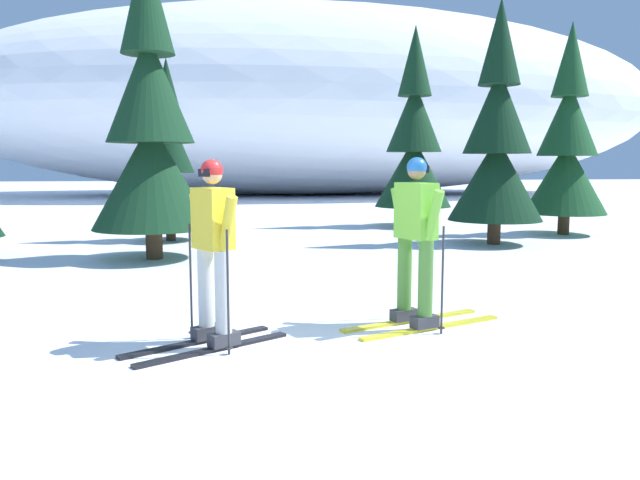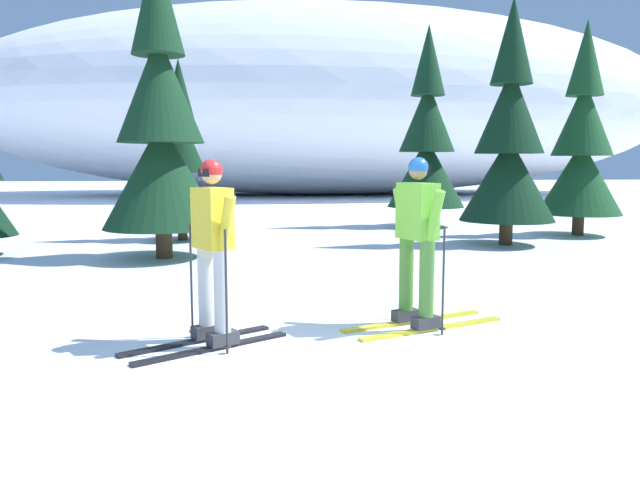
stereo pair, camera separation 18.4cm
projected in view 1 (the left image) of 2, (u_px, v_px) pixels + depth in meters
name	position (u px, v px, depth m)	size (l,w,h in m)	color
ground_plane	(316.00, 364.00, 5.22)	(120.00, 120.00, 0.00)	white
skier_lime_jacket	(416.00, 239.00, 6.34)	(1.80, 1.08, 1.75)	gold
skier_yellow_jacket	(213.00, 250.00, 5.68)	(1.53, 1.18, 1.73)	black
pine_tree_center_left	(150.00, 130.00, 10.80)	(2.11, 2.11, 5.45)	#47301E
pine_tree_center	(169.00, 165.00, 13.53)	(1.53, 1.53, 3.97)	#47301E
pine_tree_center_right	(414.00, 144.00, 16.65)	(2.06, 2.06, 5.35)	#47301E
pine_tree_right	(497.00, 143.00, 12.87)	(1.95, 1.95, 5.05)	#47301E
pine_tree_far_right	(567.00, 147.00, 14.70)	(1.93, 1.93, 5.00)	#47301E
snow_ridge_background	(309.00, 103.00, 34.40)	(40.61, 17.17, 10.18)	white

